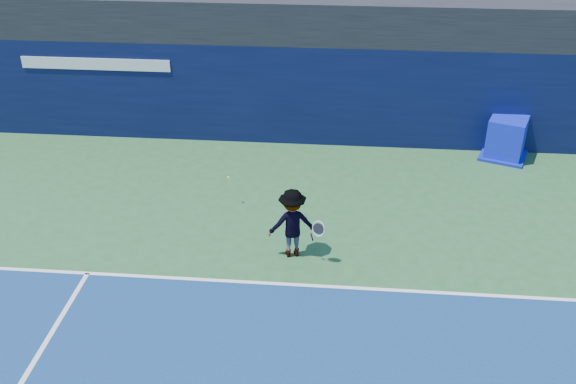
{
  "coord_description": "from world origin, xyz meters",
  "views": [
    {
      "loc": [
        0.31,
        -7.77,
        8.31
      ],
      "look_at": [
        -0.85,
        5.2,
        1.0
      ],
      "focal_mm": 40.0,
      "sensor_mm": 36.0,
      "label": 1
    }
  ],
  "objects": [
    {
      "name": "baseline",
      "position": [
        0.0,
        3.0,
        0.01
      ],
      "size": [
        24.0,
        0.1,
        0.01
      ],
      "primitive_type": "cube",
      "color": "white",
      "rests_on": "ground"
    },
    {
      "name": "stadium_band",
      "position": [
        0.0,
        11.5,
        3.6
      ],
      "size": [
        36.0,
        3.0,
        1.2
      ],
      "primitive_type": "cube",
      "color": "black",
      "rests_on": "back_wall_assembly"
    },
    {
      "name": "back_wall_assembly",
      "position": [
        -0.0,
        10.5,
        1.5
      ],
      "size": [
        36.0,
        1.03,
        3.0
      ],
      "color": "#090F33",
      "rests_on": "ground"
    },
    {
      "name": "equipment_cart",
      "position": [
        5.1,
        9.68,
        0.55
      ],
      "size": [
        1.61,
        1.61,
        1.2
      ],
      "color": "#0D18C1",
      "rests_on": "ground"
    },
    {
      "name": "tennis_player",
      "position": [
        -0.66,
        4.13,
        0.82
      ],
      "size": [
        1.33,
        0.84,
        1.64
      ],
      "color": "white",
      "rests_on": "ground"
    },
    {
      "name": "tennis_ball",
      "position": [
        -2.44,
        6.2,
        0.78
      ],
      "size": [
        0.07,
        0.07,
        0.07
      ],
      "color": "#CDE619",
      "rests_on": "ground"
    }
  ]
}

